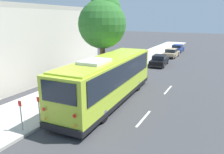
# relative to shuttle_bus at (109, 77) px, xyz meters

# --- Properties ---
(ground_plane) EXTENTS (160.00, 160.00, 0.00)m
(ground_plane) POSITION_rel_shuttle_bus_xyz_m (1.36, -0.07, -1.76)
(ground_plane) COLOR #3D3D3F
(sidewalk_slab) EXTENTS (80.00, 4.29, 0.15)m
(sidewalk_slab) POSITION_rel_shuttle_bus_xyz_m (1.36, 3.64, -1.69)
(sidewalk_slab) COLOR beige
(sidewalk_slab) RESTS_ON ground
(curb_strip) EXTENTS (80.00, 0.14, 0.15)m
(curb_strip) POSITION_rel_shuttle_bus_xyz_m (1.36, 1.42, -1.69)
(curb_strip) COLOR #AAA69D
(curb_strip) RESTS_ON ground
(shuttle_bus) EXTENTS (11.17, 3.21, 3.29)m
(shuttle_bus) POSITION_rel_shuttle_bus_xyz_m (0.00, 0.00, 0.00)
(shuttle_bus) COLOR #ADC633
(shuttle_bus) RESTS_ON ground
(parked_sedan_black) EXTENTS (4.42, 1.96, 1.31)m
(parked_sedan_black) POSITION_rel_shuttle_bus_xyz_m (13.59, 0.15, -1.15)
(parked_sedan_black) COLOR black
(parked_sedan_black) RESTS_ON ground
(parked_sedan_tan) EXTENTS (4.16, 1.78, 1.28)m
(parked_sedan_tan) POSITION_rel_shuttle_bus_xyz_m (20.41, 0.19, -1.17)
(parked_sedan_tan) COLOR tan
(parked_sedan_tan) RESTS_ON ground
(parked_sedan_blue) EXTENTS (4.64, 1.78, 1.28)m
(parked_sedan_blue) POSITION_rel_shuttle_bus_xyz_m (26.26, 0.48, -1.17)
(parked_sedan_blue) COLOR navy
(parked_sedan_blue) RESTS_ON ground
(street_tree) EXTENTS (3.95, 3.95, 7.62)m
(street_tree) POSITION_rel_shuttle_bus_xyz_m (3.24, 2.27, 3.69)
(street_tree) COLOR brown
(street_tree) RESTS_ON sidewalk_slab
(sign_post_near) EXTENTS (0.06, 0.22, 1.60)m
(sign_post_near) POSITION_rel_shuttle_bus_xyz_m (-5.93, 1.83, -0.79)
(sign_post_near) COLOR gray
(sign_post_near) RESTS_ON sidewalk_slab
(sign_post_far) EXTENTS (0.06, 0.22, 1.40)m
(sign_post_far) POSITION_rel_shuttle_bus_xyz_m (-4.73, 1.83, -0.89)
(sign_post_far) COLOR gray
(sign_post_far) RESTS_ON sidewalk_slab
(building_backdrop) EXTENTS (18.83, 7.79, 6.83)m
(building_backdrop) POSITION_rel_shuttle_bus_xyz_m (0.82, 10.94, 1.46)
(building_backdrop) COLOR beige
(building_backdrop) RESTS_ON ground
(lane_stripe_mid) EXTENTS (2.40, 0.14, 0.01)m
(lane_stripe_mid) POSITION_rel_shuttle_bus_xyz_m (-1.52, -3.14, -1.76)
(lane_stripe_mid) COLOR silver
(lane_stripe_mid) RESTS_ON ground
(lane_stripe_ahead) EXTENTS (2.40, 0.14, 0.01)m
(lane_stripe_ahead) POSITION_rel_shuttle_bus_xyz_m (4.48, -3.14, -1.76)
(lane_stripe_ahead) COLOR silver
(lane_stripe_ahead) RESTS_ON ground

